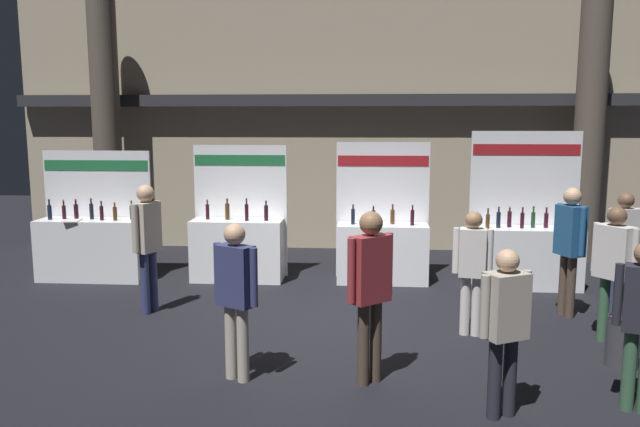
% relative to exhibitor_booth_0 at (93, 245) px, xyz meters
% --- Properties ---
extents(ground_plane, '(27.47, 27.47, 0.00)m').
position_rel_exhibitor_booth_0_xyz_m(ground_plane, '(4.18, -2.13, -0.60)').
color(ground_plane, black).
extents(hall_colonnade, '(13.74, 1.25, 5.69)m').
position_rel_exhibitor_booth_0_xyz_m(hall_colonnade, '(4.18, 2.89, 2.21)').
color(hall_colonnade, tan).
rests_on(hall_colonnade, ground_plane).
extents(exhibitor_booth_0, '(1.90, 0.72, 2.20)m').
position_rel_exhibitor_booth_0_xyz_m(exhibitor_booth_0, '(0.00, 0.00, 0.00)').
color(exhibitor_booth_0, white).
rests_on(exhibitor_booth_0, ground_plane).
extents(exhibitor_booth_1, '(1.62, 0.66, 2.30)m').
position_rel_exhibitor_booth_0_xyz_m(exhibitor_booth_1, '(2.50, 0.15, 0.01)').
color(exhibitor_booth_1, white).
rests_on(exhibitor_booth_1, ground_plane).
extents(exhibitor_booth_2, '(1.59, 0.66, 2.35)m').
position_rel_exhibitor_booth_0_xyz_m(exhibitor_booth_2, '(4.96, 0.20, -0.01)').
color(exhibitor_booth_2, white).
rests_on(exhibitor_booth_2, ground_plane).
extents(exhibitor_booth_3, '(1.78, 0.66, 2.55)m').
position_rel_exhibitor_booth_0_xyz_m(exhibitor_booth_3, '(7.30, 0.03, 0.02)').
color(exhibitor_booth_3, white).
rests_on(exhibitor_booth_3, ground_plane).
extents(trash_bin, '(0.35, 0.35, 0.58)m').
position_rel_exhibitor_booth_0_xyz_m(trash_bin, '(7.53, -3.32, -0.32)').
color(trash_bin, '#38383D').
rests_on(trash_bin, ground_plane).
extents(visitor_0, '(0.37, 0.52, 1.81)m').
position_rel_exhibitor_booth_0_xyz_m(visitor_0, '(7.48, -1.52, 0.49)').
color(visitor_0, '#47382D').
rests_on(visitor_0, ground_plane).
extents(visitor_1, '(0.46, 0.42, 1.81)m').
position_rel_exhibitor_booth_0_xyz_m(visitor_1, '(4.72, -3.96, 0.48)').
color(visitor_1, '#47382D').
rests_on(visitor_1, ground_plane).
extents(visitor_2, '(0.44, 0.51, 1.70)m').
position_rel_exhibitor_booth_0_xyz_m(visitor_2, '(7.67, -2.57, 0.42)').
color(visitor_2, '#33563D').
rests_on(visitor_2, ground_plane).
extents(visitor_3, '(0.52, 0.30, 1.69)m').
position_rel_exhibitor_booth_0_xyz_m(visitor_3, '(8.41, -1.01, 0.39)').
color(visitor_3, navy).
rests_on(visitor_3, ground_plane).
extents(visitor_5, '(0.35, 0.49, 1.83)m').
position_rel_exhibitor_booth_0_xyz_m(visitor_5, '(1.62, -1.79, 0.49)').
color(visitor_5, navy).
rests_on(visitor_5, ground_plane).
extents(visitor_6, '(0.49, 0.29, 1.60)m').
position_rel_exhibitor_booth_0_xyz_m(visitor_6, '(6.01, -2.41, 0.33)').
color(visitor_6, silver).
rests_on(visitor_6, ground_plane).
extents(visitor_8, '(0.49, 0.39, 1.58)m').
position_rel_exhibitor_booth_0_xyz_m(visitor_8, '(5.93, -4.62, 0.33)').
color(visitor_8, '#23232D').
rests_on(visitor_8, ground_plane).
extents(visitor_9, '(0.51, 0.37, 1.67)m').
position_rel_exhibitor_booth_0_xyz_m(visitor_9, '(3.33, -3.98, 0.38)').
color(visitor_9, '#ADA393').
rests_on(visitor_9, ground_plane).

